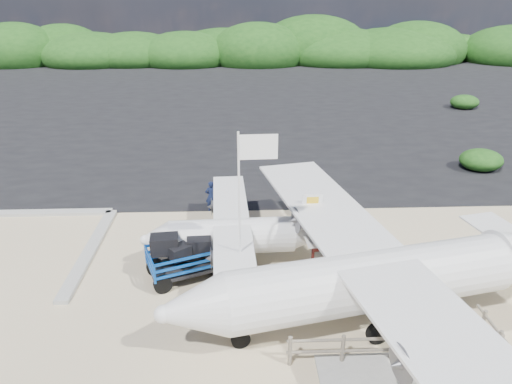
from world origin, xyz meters
TOP-DOWN VIEW (x-y plane):
  - ground at (0.00, 0.00)m, footprint 160.00×160.00m
  - asphalt_apron at (0.00, 30.00)m, footprint 90.00×50.00m
  - vegetation_band at (0.00, 55.00)m, footprint 124.00×8.00m
  - fence at (6.00, -5.00)m, footprint 6.40×2.00m
  - baggage_cart at (-0.31, -0.46)m, footprint 3.48×2.74m
  - flagpole at (1.64, -1.82)m, footprint 1.22×0.55m
  - signboard at (5.20, 0.46)m, footprint 1.66×0.51m
  - crew_a at (0.29, 5.08)m, footprint 0.61×0.45m
  - crew_b at (1.30, 3.05)m, footprint 0.89×0.78m
  - aircraft_large at (18.86, 24.76)m, footprint 19.63×19.63m
  - aircraft_small at (-7.10, 29.63)m, footprint 7.95×7.95m

SIDE VIEW (x-z plane):
  - ground at x=0.00m, z-range 0.00..0.00m
  - asphalt_apron at x=0.00m, z-range -0.02..0.02m
  - vegetation_band at x=0.00m, z-range -2.20..2.20m
  - fence at x=6.00m, z-range -0.55..0.55m
  - baggage_cart at x=-0.31m, z-range -0.76..0.76m
  - flagpole at x=1.64m, z-range -2.99..2.99m
  - signboard at x=5.20m, z-range -0.69..0.69m
  - aircraft_large at x=18.86m, z-range -2.48..2.48m
  - aircraft_small at x=-7.10m, z-range -1.37..1.37m
  - crew_a at x=0.29m, z-range 0.00..1.53m
  - crew_b at x=1.30m, z-range 0.00..1.55m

